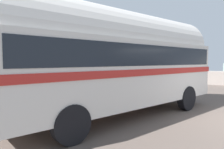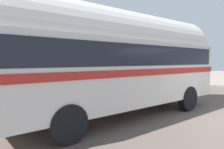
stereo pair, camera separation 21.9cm
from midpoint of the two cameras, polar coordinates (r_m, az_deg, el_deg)
name	(u,v)px [view 1 (the left image)]	position (r m, az deg, el deg)	size (l,w,h in m)	color
vintage_coach	(120,59)	(7.29, 1.41, 4.32)	(4.85, 8.91, 3.70)	black
second_coach	(55,59)	(10.33, -15.92, 4.00)	(5.49, 8.85, 3.70)	black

